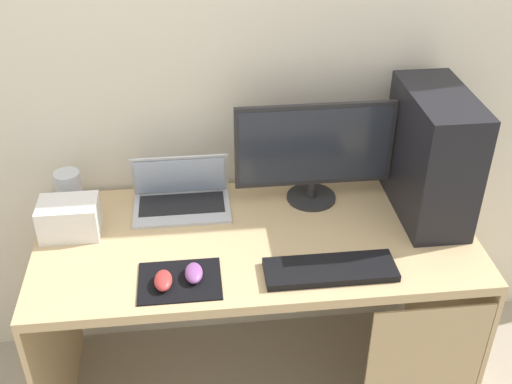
{
  "coord_description": "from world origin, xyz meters",
  "views": [
    {
      "loc": [
        -0.19,
        -1.74,
        2.09
      ],
      "look_at": [
        0.0,
        0.0,
        0.95
      ],
      "focal_mm": 44.55,
      "sensor_mm": 36.0,
      "label": 1
    }
  ],
  "objects_px": {
    "projector": "(69,218)",
    "speaker": "(69,190)",
    "keyboard": "(330,270)",
    "monitor": "(314,151)",
    "mouse_right": "(163,281)",
    "mouse_left": "(194,273)",
    "laptop": "(181,196)",
    "pc_tower": "(432,155)"
  },
  "relations": [
    {
      "from": "laptop",
      "to": "projector",
      "type": "xyz_separation_m",
      "value": [
        -0.38,
        -0.13,
        0.02
      ]
    },
    {
      "from": "speaker",
      "to": "projector",
      "type": "distance_m",
      "value": 0.16
    },
    {
      "from": "pc_tower",
      "to": "mouse_right",
      "type": "height_order",
      "value": "pc_tower"
    },
    {
      "from": "laptop",
      "to": "mouse_right",
      "type": "xyz_separation_m",
      "value": [
        -0.06,
        -0.44,
        -0.02
      ]
    },
    {
      "from": "monitor",
      "to": "speaker",
      "type": "relative_size",
      "value": 3.86
    },
    {
      "from": "monitor",
      "to": "projector",
      "type": "distance_m",
      "value": 0.88
    },
    {
      "from": "pc_tower",
      "to": "speaker",
      "type": "xyz_separation_m",
      "value": [
        -1.27,
        0.16,
        -0.16
      ]
    },
    {
      "from": "speaker",
      "to": "mouse_left",
      "type": "height_order",
      "value": "speaker"
    },
    {
      "from": "monitor",
      "to": "speaker",
      "type": "distance_m",
      "value": 0.89
    },
    {
      "from": "pc_tower",
      "to": "laptop",
      "type": "distance_m",
      "value": 0.9
    },
    {
      "from": "monitor",
      "to": "mouse_left",
      "type": "relative_size",
      "value": 5.94
    },
    {
      "from": "monitor",
      "to": "keyboard",
      "type": "xyz_separation_m",
      "value": [
        -0.02,
        -0.42,
        -0.19
      ]
    },
    {
      "from": "speaker",
      "to": "keyboard",
      "type": "height_order",
      "value": "speaker"
    },
    {
      "from": "monitor",
      "to": "mouse_right",
      "type": "xyz_separation_m",
      "value": [
        -0.54,
        -0.42,
        -0.18
      ]
    },
    {
      "from": "keyboard",
      "to": "mouse_left",
      "type": "relative_size",
      "value": 4.38
    },
    {
      "from": "laptop",
      "to": "mouse_left",
      "type": "xyz_separation_m",
      "value": [
        0.03,
        -0.41,
        -0.02
      ]
    },
    {
      "from": "keyboard",
      "to": "mouse_right",
      "type": "height_order",
      "value": "mouse_right"
    },
    {
      "from": "pc_tower",
      "to": "mouse_right",
      "type": "distance_m",
      "value": 1.01
    },
    {
      "from": "keyboard",
      "to": "mouse_right",
      "type": "bearing_deg",
      "value": -179.46
    },
    {
      "from": "projector",
      "to": "mouse_left",
      "type": "xyz_separation_m",
      "value": [
        0.41,
        -0.29,
        -0.04
      ]
    },
    {
      "from": "monitor",
      "to": "mouse_left",
      "type": "xyz_separation_m",
      "value": [
        -0.45,
        -0.4,
        -0.18
      ]
    },
    {
      "from": "pc_tower",
      "to": "mouse_left",
      "type": "distance_m",
      "value": 0.91
    },
    {
      "from": "speaker",
      "to": "mouse_right",
      "type": "height_order",
      "value": "speaker"
    },
    {
      "from": "monitor",
      "to": "laptop",
      "type": "height_order",
      "value": "monitor"
    },
    {
      "from": "keyboard",
      "to": "mouse_right",
      "type": "relative_size",
      "value": 4.38
    },
    {
      "from": "speaker",
      "to": "pc_tower",
      "type": "bearing_deg",
      "value": -7.12
    },
    {
      "from": "mouse_left",
      "to": "mouse_right",
      "type": "xyz_separation_m",
      "value": [
        -0.09,
        -0.03,
        0.0
      ]
    },
    {
      "from": "laptop",
      "to": "mouse_left",
      "type": "distance_m",
      "value": 0.41
    },
    {
      "from": "projector",
      "to": "mouse_left",
      "type": "relative_size",
      "value": 2.08
    },
    {
      "from": "projector",
      "to": "keyboard",
      "type": "xyz_separation_m",
      "value": [
        0.84,
        -0.31,
        -0.05
      ]
    },
    {
      "from": "laptop",
      "to": "mouse_right",
      "type": "bearing_deg",
      "value": -98.11
    },
    {
      "from": "keyboard",
      "to": "mouse_left",
      "type": "bearing_deg",
      "value": 177.35
    },
    {
      "from": "projector",
      "to": "speaker",
      "type": "bearing_deg",
      "value": 97.13
    },
    {
      "from": "keyboard",
      "to": "monitor",
      "type": "bearing_deg",
      "value": 87.53
    },
    {
      "from": "speaker",
      "to": "monitor",
      "type": "bearing_deg",
      "value": -3.16
    },
    {
      "from": "projector",
      "to": "laptop",
      "type": "bearing_deg",
      "value": 18.33
    },
    {
      "from": "speaker",
      "to": "mouse_right",
      "type": "bearing_deg",
      "value": -54.39
    },
    {
      "from": "laptop",
      "to": "projector",
      "type": "height_order",
      "value": "laptop"
    },
    {
      "from": "laptop",
      "to": "mouse_left",
      "type": "height_order",
      "value": "laptop"
    },
    {
      "from": "mouse_left",
      "to": "mouse_right",
      "type": "relative_size",
      "value": 1.0
    },
    {
      "from": "mouse_right",
      "to": "mouse_left",
      "type": "bearing_deg",
      "value": 14.74
    },
    {
      "from": "monitor",
      "to": "mouse_left",
      "type": "distance_m",
      "value": 0.63
    }
  ]
}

